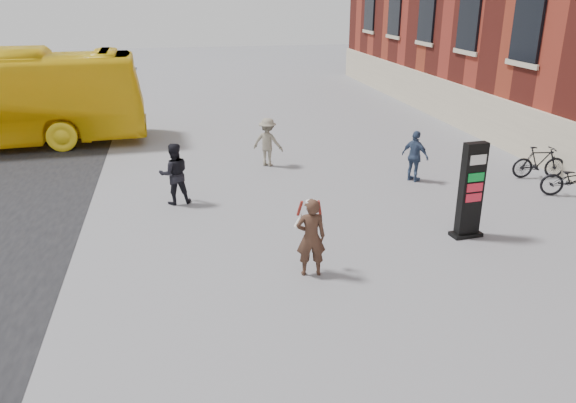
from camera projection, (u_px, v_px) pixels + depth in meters
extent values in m
plane|color=#9E9EA3|center=(312.00, 281.00, 11.51)|extent=(100.00, 100.00, 0.00)
cube|color=beige|center=(547.00, 142.00, 18.46)|extent=(0.18, 44.00, 1.80)
cube|color=black|center=(471.00, 191.00, 13.19)|extent=(0.58, 0.29, 2.33)
cube|color=black|center=(466.00, 234.00, 13.58)|extent=(0.78, 0.45, 0.09)
cube|color=white|center=(475.00, 158.00, 12.91)|extent=(0.44, 0.30, 0.23)
cube|color=#087327|center=(473.00, 176.00, 13.05)|extent=(0.44, 0.30, 0.20)
cube|color=#A81828|center=(472.00, 186.00, 13.14)|extent=(0.44, 0.30, 0.20)
cube|color=#A81828|center=(470.00, 196.00, 13.23)|extent=(0.44, 0.30, 0.20)
imported|color=#442B1E|center=(311.00, 237.00, 11.49)|extent=(0.65, 0.46, 1.69)
cylinder|color=white|center=(311.00, 202.00, 11.21)|extent=(0.24, 0.24, 0.06)
cone|color=white|center=(319.00, 219.00, 11.63)|extent=(0.24, 0.24, 0.41)
cylinder|color=maroon|center=(319.00, 207.00, 11.54)|extent=(0.14, 0.13, 0.35)
cone|color=white|center=(300.00, 219.00, 11.59)|extent=(0.24, 0.25, 0.41)
cylinder|color=maroon|center=(300.00, 208.00, 11.50)|extent=(0.13, 0.14, 0.35)
imported|color=black|center=(174.00, 174.00, 15.37)|extent=(0.91, 0.74, 1.72)
imported|color=gray|center=(268.00, 142.00, 18.72)|extent=(1.21, 1.07, 1.63)
imported|color=#37496A|center=(415.00, 156.00, 17.22)|extent=(0.83, 0.99, 1.59)
imported|color=black|center=(576.00, 179.00, 16.03)|extent=(2.05, 1.24, 1.02)
imported|color=black|center=(539.00, 162.00, 17.59)|extent=(1.75, 0.72, 1.02)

